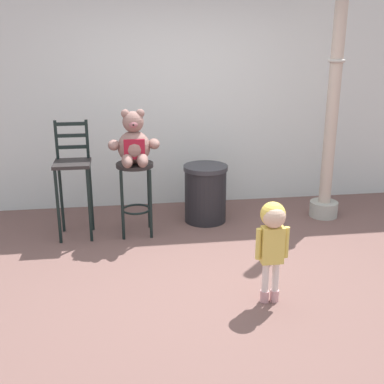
{
  "coord_description": "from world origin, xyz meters",
  "views": [
    {
      "loc": [
        -0.66,
        -3.8,
        2.07
      ],
      "look_at": [
        -0.04,
        0.45,
        0.67
      ],
      "focal_mm": 45.34,
      "sensor_mm": 36.0,
      "label": 1
    }
  ],
  "objects": [
    {
      "name": "teddy_bear",
      "position": [
        -0.55,
        1.12,
        1.0
      ],
      "size": [
        0.53,
        0.48,
        0.56
      ],
      "color": "#87635A",
      "rests_on": "bar_stool_with_teddy"
    },
    {
      "name": "child_walking",
      "position": [
        0.46,
        -0.44,
        0.61
      ],
      "size": [
        0.27,
        0.21,
        0.85
      ],
      "rotation": [
        0.0,
        0.0,
        2.89
      ],
      "color": "#CD9598",
      "rests_on": "ground_plane"
    },
    {
      "name": "ground_plane",
      "position": [
        0.0,
        0.0,
        0.0
      ],
      "size": [
        24.0,
        24.0,
        0.0
      ],
      "primitive_type": "plane",
      "color": "brown"
    },
    {
      "name": "bar_stool_with_teddy",
      "position": [
        -0.55,
        1.15,
        0.56
      ],
      "size": [
        0.39,
        0.39,
        0.79
      ],
      "color": "black",
      "rests_on": "ground_plane"
    },
    {
      "name": "trash_bin",
      "position": [
        0.25,
        1.42,
        0.33
      ],
      "size": [
        0.5,
        0.5,
        0.66
      ],
      "color": "black",
      "rests_on": "ground_plane"
    },
    {
      "name": "building_wall",
      "position": [
        0.0,
        2.24,
        1.53
      ],
      "size": [
        7.81,
        0.3,
        3.07
      ],
      "primitive_type": "cube",
      "color": "silver",
      "rests_on": "ground_plane"
    },
    {
      "name": "bar_chair_empty",
      "position": [
        -1.19,
        1.18,
        0.71
      ],
      "size": [
        0.37,
        0.37,
        1.23
      ],
      "color": "black",
      "rests_on": "ground_plane"
    },
    {
      "name": "lamppost",
      "position": [
        1.68,
        1.36,
        1.26
      ],
      "size": [
        0.33,
        0.33,
        3.13
      ],
      "color": "#A4A397",
      "rests_on": "ground_plane"
    }
  ]
}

